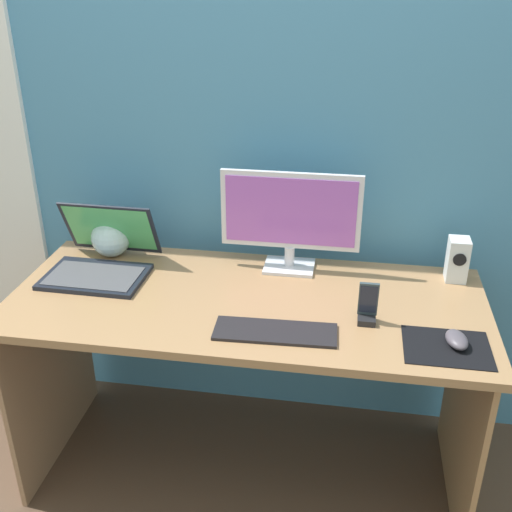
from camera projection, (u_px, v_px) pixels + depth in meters
The scene contains 11 objects.
ground_plane at pixel (248, 466), 2.36m from camera, with size 8.00×8.00×0.00m, color #503929.
wall_back at pixel (266, 116), 2.19m from camera, with size 6.00×0.04×2.50m, color teal.
desk at pixel (247, 335), 2.10m from camera, with size 1.58×0.68×0.74m.
monitor at pixel (290, 217), 2.15m from camera, with size 0.49×0.14×0.36m.
speaker_right at pixel (457, 260), 2.12m from camera, with size 0.07×0.08×0.15m.
laptop at pixel (100, 260), 2.19m from camera, with size 0.36×0.35×0.23m.
fishbowl at pixel (111, 238), 2.31m from camera, with size 0.15×0.15×0.15m, color silver.
keyboard_external at pixel (275, 332), 1.84m from camera, with size 0.37×0.13×0.01m, color black.
mousepad at pixel (447, 347), 1.78m from camera, with size 0.25×0.20×0.00m, color black.
mouse at pixel (457, 340), 1.78m from camera, with size 0.06×0.10×0.04m, color #4E474F.
phone_in_dock at pixel (368, 308), 1.88m from camera, with size 0.06×0.05×0.14m.
Camera 1 is at (0.32, -1.74, 1.76)m, focal length 43.06 mm.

